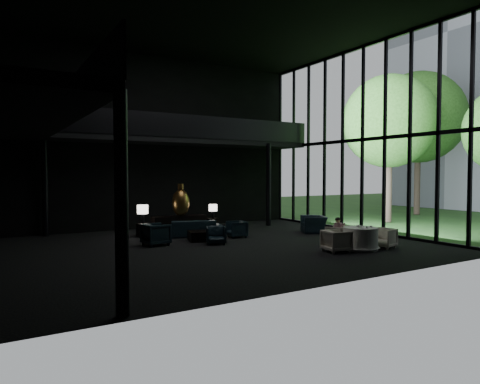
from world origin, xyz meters
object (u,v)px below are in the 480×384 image
bronze_urn (181,202)px  window_armchair (314,221)px  dining_chair_west (337,240)px  table_lamp_left (143,210)px  coffee_table (200,236)px  dining_chair_north (339,235)px  dining_chair_east (383,237)px  side_table_right (212,224)px  dining_table (361,240)px  lounge_armchair_south (216,235)px  child (338,225)px  side_table_left (144,230)px  lounge_armchair_west (156,232)px  lounge_armchair_east (237,229)px  sofa (192,224)px  table_lamp_right (213,208)px  console (179,225)px

bronze_urn → window_armchair: bearing=-26.6°
dining_chair_west → table_lamp_left: bearing=42.8°
dining_chair_west → coffee_table: bearing=42.7°
bronze_urn → dining_chair_north: 6.70m
dining_chair_east → dining_chair_west: bearing=-111.7°
side_table_right → coffee_table: 2.93m
bronze_urn → dining_table: 7.58m
lounge_armchair_south → dining_chair_west: dining_chair_west is taller
child → window_armchair: bearing=-116.2°
child → dining_table: bearing=94.4°
bronze_urn → coffee_table: (-0.11, -2.11, -1.14)m
table_lamp_left → lounge_armchair_south: 3.69m
dining_chair_east → side_table_left: bearing=-151.6°
dining_chair_north → child: (-0.08, -0.04, 0.34)m
side_table_right → lounge_armchair_west: bearing=-144.4°
bronze_urn → lounge_armchair_east: (1.53, -2.03, -1.00)m
sofa → dining_chair_north: (3.54, -4.64, -0.12)m
table_lamp_left → dining_chair_east: size_ratio=1.05×
table_lamp_left → lounge_armchair_west: size_ratio=0.78×
sofa → lounge_armchair_south: sofa is taller
child → lounge_armchair_south: bearing=-35.3°
coffee_table → child: size_ratio=1.51×
lounge_armchair_south → dining_table: size_ratio=0.50×
side_table_left → coffee_table: (1.49, -2.13, -0.08)m
table_lamp_right → child: table_lamp_right is taller
side_table_left → sofa: sofa is taller
lounge_armchair_south → dining_table: dining_table is taller
console → side_table_left: (-1.60, -0.16, -0.11)m
lounge_armchair_south → child: size_ratio=1.15×
lounge_armchair_south → window_armchair: size_ratio=0.56×
side_table_right → child: size_ratio=1.01×
lounge_armchair_east → child: child is taller
side_table_left → lounge_armchair_west: (-0.28, -2.24, 0.21)m
console → lounge_armchair_east: (1.53, -2.22, -0.04)m
table_lamp_right → dining_chair_north: 6.09m
table_lamp_right → dining_chair_west: bearing=-80.4°
dining_chair_east → sofa: bearing=-156.6°
side_table_right → dining_chair_north: bearing=-70.4°
console → sofa: 1.09m
table_lamp_right → dining_table: (2.06, -6.72, -0.67)m
dining_chair_west → sofa: bearing=34.6°
lounge_armchair_south → dining_chair_east: bearing=-15.5°
lounge_armchair_south → coffee_table: (-0.17, 0.97, -0.13)m
bronze_urn → dining_chair_west: bearing=-67.1°
dining_chair_north → child: 0.35m
side_table_right → table_lamp_right: 0.73m
bronze_urn → side_table_right: 1.93m
table_lamp_right → coffee_table: size_ratio=0.74×
bronze_urn → dining_table: bearing=-60.8°
table_lamp_right → coffee_table: bearing=-126.9°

